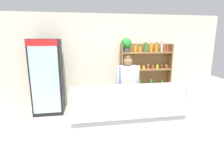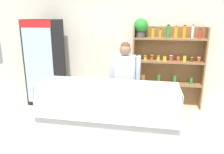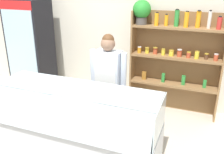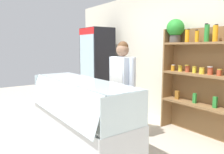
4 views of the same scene
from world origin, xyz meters
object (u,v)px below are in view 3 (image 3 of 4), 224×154
drinks_fridge (31,50)px  shelving_unit (169,50)px  deli_display_case (77,135)px  shop_clerk (108,78)px

drinks_fridge → shelving_unit: 2.75m
shelving_unit → deli_display_case: (-0.92, -1.78, -0.86)m
drinks_fridge → deli_display_case: size_ratio=0.88×
drinks_fridge → shop_clerk: size_ratio=1.24×
deli_display_case → shelving_unit: bearing=62.5°
shop_clerk → shelving_unit: bearing=56.2°
drinks_fridge → shelving_unit: shelving_unit is taller
deli_display_case → drinks_fridge: bearing=141.2°
shelving_unit → deli_display_case: 2.18m
shelving_unit → shop_clerk: 1.33m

